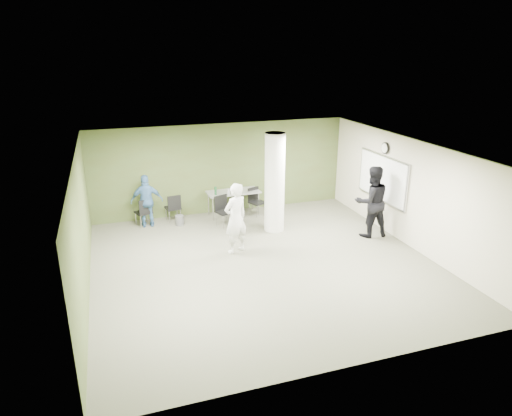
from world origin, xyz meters
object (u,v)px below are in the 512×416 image
object	(u,v)px
man_black	(372,202)
man_blue	(147,201)
folding_table	(233,193)
woman_white	(236,218)
chair_back_left	(144,210)

from	to	relation	value
man_black	man_blue	bearing A→B (deg)	-20.44
folding_table	man_blue	distance (m)	2.62
man_black	folding_table	bearing A→B (deg)	-37.24
folding_table	man_blue	size ratio (longest dim) A/B	1.05
folding_table	woman_white	size ratio (longest dim) A/B	0.89
woman_white	man_blue	xyz separation A→B (m)	(-1.95, 2.52, -0.14)
man_blue	woman_white	bearing A→B (deg)	133.13
chair_back_left	man_blue	distance (m)	0.30
man_black	man_blue	xyz separation A→B (m)	(-5.76, 2.63, -0.22)
folding_table	woman_white	world-z (taller)	woman_white
man_black	chair_back_left	bearing A→B (deg)	-20.23
chair_back_left	woman_white	xyz separation A→B (m)	(2.04, -2.53, 0.42)
man_black	man_blue	size ratio (longest dim) A/B	1.28
folding_table	man_black	world-z (taller)	man_black
chair_back_left	man_blue	bearing A→B (deg)	150.42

